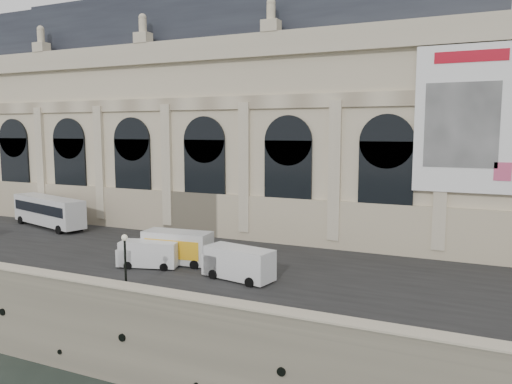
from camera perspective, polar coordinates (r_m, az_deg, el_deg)
ground at (r=40.32m, az=-17.18°, el=-19.85°), size 260.00×260.00×0.00m
quay at (r=67.89m, az=2.82°, el=-5.75°), size 160.00×70.00×6.00m
street at (r=48.82m, az=-6.39°, el=-7.22°), size 160.00×24.00×0.06m
parapet at (r=38.25m, az=-16.94°, el=-10.63°), size 160.00×1.40×1.21m
museum at (r=64.97m, az=-3.42°, el=8.53°), size 69.00×18.70×29.10m
bus_left at (r=67.04m, az=-22.61°, el=-1.98°), size 13.20×6.13×3.82m
van_b at (r=45.33m, az=-12.45°, el=-6.94°), size 5.63×3.34×2.36m
van_c at (r=40.85m, az=-2.34°, el=-8.11°), size 6.28×3.33×2.65m
box_truck at (r=46.11m, az=-9.44°, el=-6.25°), size 7.59×3.17×2.99m
lamp_right at (r=38.20m, az=-14.70°, el=-8.04°), size 0.46×0.46×4.50m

